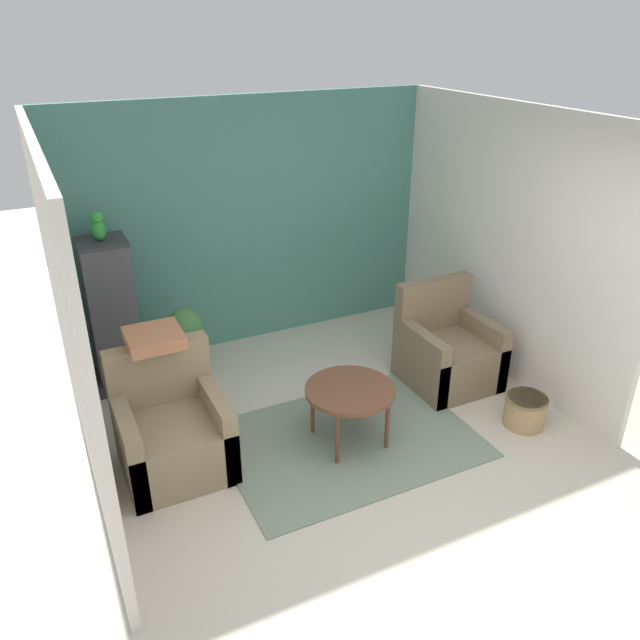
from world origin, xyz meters
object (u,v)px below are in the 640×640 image
at_px(birdcage, 113,316).
at_px(armchair_right, 447,353).
at_px(armchair_left, 173,434).
at_px(potted_plant, 185,333).
at_px(coffee_table, 350,393).
at_px(parrot, 98,227).
at_px(wicker_basket, 525,410).

bearing_deg(birdcage, armchair_right, -25.39).
height_order(armchair_left, potted_plant, armchair_left).
xyz_separation_m(coffee_table, potted_plant, (-0.94, 1.61, 0.02)).
distance_m(armchair_right, parrot, 3.41).
bearing_deg(potted_plant, armchair_left, -109.43).
bearing_deg(birdcage, parrot, 90.00).
distance_m(coffee_table, birdcage, 2.39).
bearing_deg(coffee_table, wicker_basket, -17.49).
xyz_separation_m(coffee_table, armchair_right, (1.31, 0.44, -0.16)).
distance_m(armchair_right, birdcage, 3.19).
height_order(armchair_left, parrot, parrot).
bearing_deg(wicker_basket, coffee_table, 162.51).
bearing_deg(parrot, wicker_basket, -36.78).
bearing_deg(wicker_basket, potted_plant, 139.40).
relative_size(coffee_table, birdcage, 0.51).
distance_m(armchair_right, wicker_basket, 0.94).
relative_size(armchair_left, potted_plant, 1.31).
bearing_deg(coffee_table, birdcage, 130.72).
bearing_deg(armchair_right, coffee_table, -161.35).
xyz_separation_m(armchair_left, parrot, (-0.15, 1.50, 1.27)).
distance_m(birdcage, wicker_basket, 3.84).
height_order(armchair_right, birdcage, birdcage).
distance_m(parrot, wicker_basket, 4.06).
xyz_separation_m(armchair_left, armchair_right, (2.71, 0.14, 0.00)).
height_order(parrot, potted_plant, parrot).
distance_m(potted_plant, wicker_basket, 3.22).
xyz_separation_m(armchair_right, parrot, (-2.86, 1.36, 1.27)).
distance_m(parrot, potted_plant, 1.27).
height_order(armchair_right, potted_plant, armchair_right).
bearing_deg(armchair_left, birdcage, 95.86).
height_order(coffee_table, potted_plant, potted_plant).
bearing_deg(potted_plant, armchair_right, -27.46).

